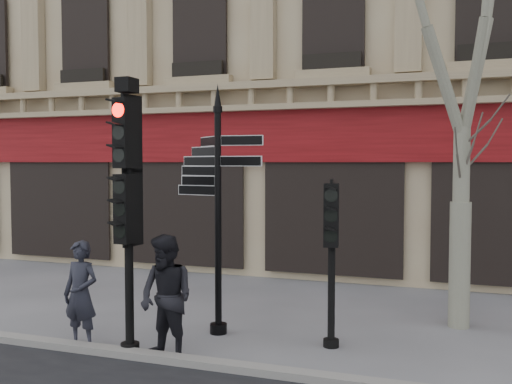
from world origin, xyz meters
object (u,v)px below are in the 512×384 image
at_px(fingerpost, 218,167).
at_px(pedestrian_a, 81,294).
at_px(traffic_signal_main, 128,181).
at_px(traffic_signal_secondary, 332,233).
at_px(pedestrian_b, 166,298).

distance_m(fingerpost, pedestrian_a, 3.03).
bearing_deg(traffic_signal_main, pedestrian_a, -171.78).
relative_size(traffic_signal_main, traffic_signal_secondary, 1.61).
distance_m(fingerpost, pedestrian_b, 2.44).
height_order(fingerpost, traffic_signal_main, fingerpost).
height_order(traffic_signal_main, traffic_signal_secondary, traffic_signal_main).
distance_m(traffic_signal_secondary, pedestrian_a, 4.10).
relative_size(traffic_signal_secondary, pedestrian_b, 1.40).
relative_size(fingerpost, pedestrian_b, 2.28).
bearing_deg(pedestrian_b, traffic_signal_main, -171.34).
height_order(traffic_signal_main, pedestrian_a, traffic_signal_main).
distance_m(traffic_signal_secondary, pedestrian_b, 2.75).
bearing_deg(fingerpost, traffic_signal_main, -102.71).
distance_m(traffic_signal_main, traffic_signal_secondary, 3.27).
bearing_deg(fingerpost, traffic_signal_secondary, 18.46).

